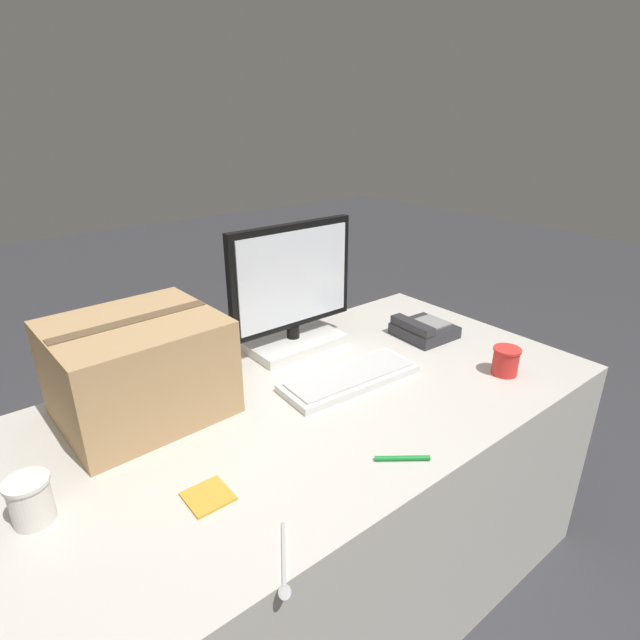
{
  "coord_description": "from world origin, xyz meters",
  "views": [
    {
      "loc": [
        -0.7,
        -0.97,
        1.47
      ],
      "look_at": [
        0.2,
        0.15,
        0.87
      ],
      "focal_mm": 28.0,
      "sensor_mm": 36.0,
      "label": 1
    }
  ],
  "objects_px": {
    "monitor": "(293,297)",
    "paper_cup_right": "(506,361)",
    "spoon": "(284,570)",
    "cardboard_box": "(139,368)",
    "sticky_note_pad": "(208,496)",
    "desk_phone": "(423,329)",
    "paper_cup_left": "(31,500)",
    "pen_marker": "(402,458)",
    "keyboard": "(351,378)"
  },
  "relations": [
    {
      "from": "monitor",
      "to": "paper_cup_right",
      "type": "height_order",
      "value": "monitor"
    },
    {
      "from": "spoon",
      "to": "cardboard_box",
      "type": "xyz_separation_m",
      "value": [
        0.0,
        0.66,
        0.13
      ]
    },
    {
      "from": "spoon",
      "to": "sticky_note_pad",
      "type": "relative_size",
      "value": 1.64
    },
    {
      "from": "spoon",
      "to": "sticky_note_pad",
      "type": "bearing_deg",
      "value": -141.47
    },
    {
      "from": "monitor",
      "to": "desk_phone",
      "type": "height_order",
      "value": "monitor"
    },
    {
      "from": "monitor",
      "to": "paper_cup_left",
      "type": "xyz_separation_m",
      "value": [
        -0.87,
        -0.33,
        -0.13
      ]
    },
    {
      "from": "cardboard_box",
      "to": "sticky_note_pad",
      "type": "xyz_separation_m",
      "value": [
        -0.02,
        -0.41,
        -0.13
      ]
    },
    {
      "from": "paper_cup_right",
      "to": "pen_marker",
      "type": "distance_m",
      "value": 0.57
    },
    {
      "from": "cardboard_box",
      "to": "sticky_note_pad",
      "type": "relative_size",
      "value": 4.63
    },
    {
      "from": "keyboard",
      "to": "sticky_note_pad",
      "type": "height_order",
      "value": "keyboard"
    },
    {
      "from": "desk_phone",
      "to": "paper_cup_left",
      "type": "distance_m",
      "value": 1.29
    },
    {
      "from": "paper_cup_right",
      "to": "spoon",
      "type": "relative_size",
      "value": 0.58
    },
    {
      "from": "keyboard",
      "to": "cardboard_box",
      "type": "xyz_separation_m",
      "value": [
        -0.54,
        0.23,
        0.12
      ]
    },
    {
      "from": "paper_cup_left",
      "to": "pen_marker",
      "type": "bearing_deg",
      "value": -25.2
    },
    {
      "from": "cardboard_box",
      "to": "pen_marker",
      "type": "bearing_deg",
      "value": -56.12
    },
    {
      "from": "paper_cup_left",
      "to": "sticky_note_pad",
      "type": "distance_m",
      "value": 0.34
    },
    {
      "from": "desk_phone",
      "to": "pen_marker",
      "type": "bearing_deg",
      "value": -140.28
    },
    {
      "from": "paper_cup_right",
      "to": "sticky_note_pad",
      "type": "bearing_deg",
      "value": 174.85
    },
    {
      "from": "monitor",
      "to": "sticky_note_pad",
      "type": "relative_size",
      "value": 5.13
    },
    {
      "from": "monitor",
      "to": "paper_cup_right",
      "type": "distance_m",
      "value": 0.71
    },
    {
      "from": "desk_phone",
      "to": "cardboard_box",
      "type": "xyz_separation_m",
      "value": [
        -0.97,
        0.15,
        0.11
      ]
    },
    {
      "from": "monitor",
      "to": "paper_cup_left",
      "type": "relative_size",
      "value": 4.74
    },
    {
      "from": "monitor",
      "to": "cardboard_box",
      "type": "distance_m",
      "value": 0.56
    },
    {
      "from": "keyboard",
      "to": "monitor",
      "type": "bearing_deg",
      "value": 90.91
    },
    {
      "from": "spoon",
      "to": "cardboard_box",
      "type": "relative_size",
      "value": 0.35
    },
    {
      "from": "keyboard",
      "to": "paper_cup_left",
      "type": "height_order",
      "value": "paper_cup_left"
    },
    {
      "from": "paper_cup_right",
      "to": "cardboard_box",
      "type": "relative_size",
      "value": 0.21
    },
    {
      "from": "keyboard",
      "to": "desk_phone",
      "type": "bearing_deg",
      "value": 14.4
    },
    {
      "from": "spoon",
      "to": "monitor",
      "type": "bearing_deg",
      "value": 176.88
    },
    {
      "from": "cardboard_box",
      "to": "pen_marker",
      "type": "height_order",
      "value": "cardboard_box"
    },
    {
      "from": "desk_phone",
      "to": "pen_marker",
      "type": "relative_size",
      "value": 1.79
    },
    {
      "from": "keyboard",
      "to": "pen_marker",
      "type": "height_order",
      "value": "keyboard"
    },
    {
      "from": "monitor",
      "to": "cardboard_box",
      "type": "bearing_deg",
      "value": -172.06
    },
    {
      "from": "paper_cup_left",
      "to": "spoon",
      "type": "distance_m",
      "value": 0.52
    },
    {
      "from": "desk_phone",
      "to": "pen_marker",
      "type": "height_order",
      "value": "desk_phone"
    },
    {
      "from": "paper_cup_right",
      "to": "pen_marker",
      "type": "relative_size",
      "value": 0.8
    },
    {
      "from": "paper_cup_left",
      "to": "paper_cup_right",
      "type": "xyz_separation_m",
      "value": [
        1.27,
        -0.25,
        -0.01
      ]
    },
    {
      "from": "paper_cup_right",
      "to": "desk_phone",
      "type": "bearing_deg",
      "value": 86.64
    },
    {
      "from": "monitor",
      "to": "spoon",
      "type": "xyz_separation_m",
      "value": [
        -0.56,
        -0.74,
        -0.18
      ]
    },
    {
      "from": "paper_cup_right",
      "to": "spoon",
      "type": "bearing_deg",
      "value": -170.2
    },
    {
      "from": "paper_cup_left",
      "to": "monitor",
      "type": "bearing_deg",
      "value": 20.43
    },
    {
      "from": "paper_cup_left",
      "to": "paper_cup_right",
      "type": "relative_size",
      "value": 1.13
    },
    {
      "from": "pen_marker",
      "to": "sticky_note_pad",
      "type": "height_order",
      "value": "pen_marker"
    },
    {
      "from": "paper_cup_right",
      "to": "pen_marker",
      "type": "bearing_deg",
      "value": -171.11
    },
    {
      "from": "cardboard_box",
      "to": "pen_marker",
      "type": "xyz_separation_m",
      "value": [
        0.39,
        -0.58,
        -0.13
      ]
    },
    {
      "from": "desk_phone",
      "to": "cardboard_box",
      "type": "relative_size",
      "value": 0.46
    },
    {
      "from": "desk_phone",
      "to": "cardboard_box",
      "type": "height_order",
      "value": "cardboard_box"
    },
    {
      "from": "paper_cup_left",
      "to": "pen_marker",
      "type": "xyz_separation_m",
      "value": [
        0.71,
        -0.33,
        -0.04
      ]
    },
    {
      "from": "paper_cup_right",
      "to": "sticky_note_pad",
      "type": "height_order",
      "value": "paper_cup_right"
    },
    {
      "from": "cardboard_box",
      "to": "paper_cup_left",
      "type": "bearing_deg",
      "value": -142.06
    }
  ]
}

